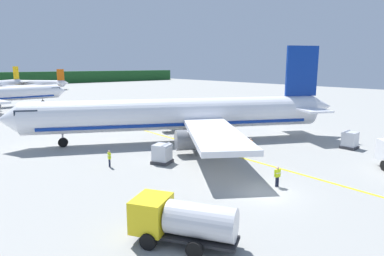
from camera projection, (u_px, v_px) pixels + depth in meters
ground at (55, 118)px, 61.00m from camera, size 240.00×320.00×0.20m
airliner_foreground at (183, 115)px, 41.07m from camera, size 38.43×32.50×11.90m
airliner_distant at (36, 84)px, 129.77m from camera, size 20.13×22.10×7.83m
service_truck_baggage at (182, 219)px, 17.56m from camera, size 4.63×5.82×2.40m
cargo_container_near at (162, 154)px, 32.21m from camera, size 2.33×2.33×2.02m
cargo_container_mid at (350, 140)px, 37.93m from camera, size 1.75×1.75×2.05m
crew_marshaller at (250, 144)px, 36.12m from camera, size 0.27×0.63×1.63m
crew_loader_left at (277, 175)px, 25.95m from camera, size 0.61×0.33×1.65m
crew_loader_right at (109, 157)px, 30.96m from camera, size 0.32×0.62×1.64m
apron_guide_line at (208, 148)px, 38.10m from camera, size 0.30×60.00×0.01m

